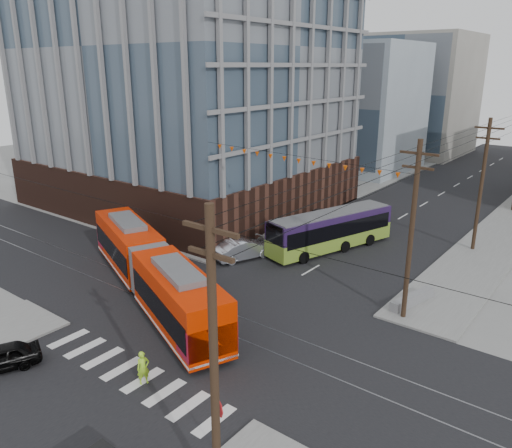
{
  "coord_description": "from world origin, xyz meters",
  "views": [
    {
      "loc": [
        18.18,
        -16.26,
        14.82
      ],
      "look_at": [
        -1.18,
        8.72,
        4.79
      ],
      "focal_mm": 35.0,
      "sensor_mm": 36.0,
      "label": 1
    }
  ],
  "objects": [
    {
      "name": "ground",
      "position": [
        0.0,
        0.0,
        0.0
      ],
      "size": [
        160.0,
        160.0,
        0.0
      ],
      "primitive_type": "plane",
      "color": "slate"
    },
    {
      "name": "office_building",
      "position": [
        -22.0,
        23.0,
        14.3
      ],
      "size": [
        30.0,
        25.0,
        28.6
      ],
      "primitive_type": "cube",
      "color": "#381E16",
      "rests_on": "ground"
    },
    {
      "name": "bg_bldg_nw_near",
      "position": [
        -17.0,
        52.0,
        9.0
      ],
      "size": [
        18.0,
        16.0,
        18.0
      ],
      "primitive_type": "cube",
      "color": "#8C99A5",
      "rests_on": "ground"
    },
    {
      "name": "bg_bldg_nw_far",
      "position": [
        -14.0,
        72.0,
        10.0
      ],
      "size": [
        16.0,
        18.0,
        20.0
      ],
      "primitive_type": "cube",
      "color": "gray",
      "rests_on": "ground"
    },
    {
      "name": "utility_pole_near",
      "position": [
        8.5,
        -6.0,
        5.5
      ],
      "size": [
        0.3,
        0.3,
        11.0
      ],
      "primitive_type": "cylinder",
      "color": "black",
      "rests_on": "ground"
    },
    {
      "name": "streetcar",
      "position": [
        -6.06,
        3.64,
        1.93
      ],
      "size": [
        19.51,
        10.48,
        3.86
      ],
      "primitive_type": null,
      "rotation": [
        0.0,
        0.0,
        -0.4
      ],
      "color": "red",
      "rests_on": "ground"
    },
    {
      "name": "city_bus",
      "position": [
        -1.16,
        18.94,
        1.67
      ],
      "size": [
        6.05,
        12.03,
        3.35
      ],
      "primitive_type": null,
      "rotation": [
        0.0,
        0.0,
        -0.31
      ],
      "color": "#271440",
      "rests_on": "ground"
    },
    {
      "name": "black_sedan",
      "position": [
        -5.65,
        -6.79,
        0.66
      ],
      "size": [
        3.01,
        4.2,
        1.33
      ],
      "primitive_type": "imported",
      "rotation": [
        0.0,
        0.0,
        -0.42
      ],
      "color": "black",
      "rests_on": "ground"
    },
    {
      "name": "parked_car_silver",
      "position": [
        -5.57,
        12.74,
        0.82
      ],
      "size": [
        3.36,
        5.29,
        1.65
      ],
      "primitive_type": "imported",
      "rotation": [
        0.0,
        0.0,
        2.79
      ],
      "color": "#AEB2BE",
      "rests_on": "ground"
    },
    {
      "name": "parked_car_white",
      "position": [
        -5.4,
        17.45,
        0.67
      ],
      "size": [
        2.05,
        4.69,
        1.34
      ],
      "primitive_type": "imported",
      "rotation": [
        0.0,
        0.0,
        3.1
      ],
      "color": "silver",
      "rests_on": "ground"
    },
    {
      "name": "parked_car_grey",
      "position": [
        -5.84,
        25.34,
        0.66
      ],
      "size": [
        3.78,
        5.19,
        1.31
      ],
      "primitive_type": "imported",
      "rotation": [
        0.0,
        0.0,
        3.53
      ],
      "color": "#4A4B4B",
      "rests_on": "ground"
    },
    {
      "name": "pedestrian",
      "position": [
        1.05,
        -3.09,
        0.86
      ],
      "size": [
        0.63,
        0.74,
        1.72
      ],
      "primitive_type": "imported",
      "rotation": [
        0.0,
        0.0,
        1.17
      ],
      "color": "#B1F22D",
      "rests_on": "ground"
    },
    {
      "name": "stop_sign",
      "position": [
        7.22,
        -4.47,
        1.29
      ],
      "size": [
        1.03,
        1.03,
        2.58
      ],
      "primitive_type": null,
      "rotation": [
        0.0,
        0.0,
        -0.4
      ],
      "color": "#AA1317",
      "rests_on": "ground"
    },
    {
      "name": "jersey_barrier",
      "position": [
        8.3,
        12.97,
        0.4
      ],
      "size": [
        1.81,
        4.09,
        0.8
      ],
      "primitive_type": "cube",
      "rotation": [
        0.0,
        0.0,
        -0.24
      ],
      "color": "slate",
      "rests_on": "ground"
    }
  ]
}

